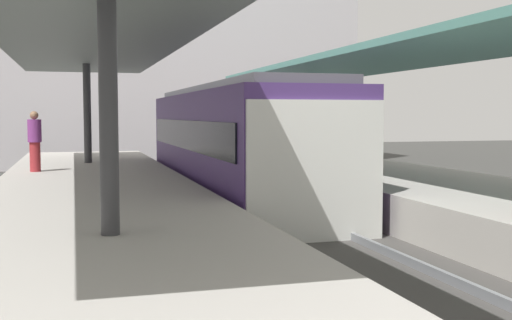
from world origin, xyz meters
name	(u,v)px	position (x,y,z in m)	size (l,w,h in m)	color
ground_plane	(276,230)	(0.00, 0.00, 0.00)	(80.00, 80.00, 0.00)	#383835
platform_left	(97,215)	(-3.80, 0.00, 0.50)	(4.40, 28.00, 1.00)	#ADA8A0
platform_right	(429,201)	(3.80, 0.00, 0.50)	(4.40, 28.00, 1.00)	#ADA8A0
track_ballast	(276,225)	(0.00, 0.00, 0.10)	(3.20, 28.00, 0.20)	#423F3D
rail_near_side	(244,219)	(-0.72, 0.00, 0.27)	(0.08, 28.00, 0.14)	slate
rail_far_side	(306,216)	(0.72, 0.00, 0.27)	(0.08, 28.00, 0.14)	slate
commuter_train	(234,144)	(0.00, 3.74, 1.73)	(2.78, 12.34, 3.10)	#472D6B
canopy_left	(92,40)	(-3.80, 1.40, 4.17)	(4.18, 21.00, 3.30)	#333335
canopy_right	(402,58)	(3.80, 1.40, 3.96)	(4.18, 21.00, 3.07)	#333335
passenger_near_bench	(35,140)	(-5.24, 4.85, 1.84)	(0.36, 0.36, 1.62)	maroon
station_building_backdrop	(174,58)	(0.90, 20.00, 5.50)	(18.00, 6.00, 11.00)	#B7B2B7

